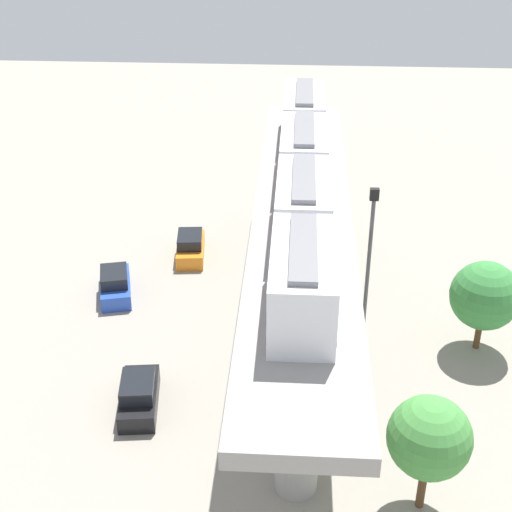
# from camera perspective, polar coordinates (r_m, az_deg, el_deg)

# --- Properties ---
(ground_plane) EXTENTS (120.00, 120.00, 0.00)m
(ground_plane) POSITION_cam_1_polar(r_m,az_deg,el_deg) (43.11, 3.28, -6.08)
(ground_plane) COLOR gray
(viaduct) EXTENTS (5.20, 35.80, 7.97)m
(viaduct) POSITION_cam_1_polar(r_m,az_deg,el_deg) (39.85, 3.53, 1.22)
(viaduct) COLOR #999691
(viaduct) RESTS_ON ground
(train) EXTENTS (2.64, 27.45, 3.24)m
(train) POSITION_cam_1_polar(r_m,az_deg,el_deg) (39.02, 3.69, 5.95)
(train) COLOR silver
(train) RESTS_ON viaduct
(parked_car_blue) EXTENTS (2.74, 4.51, 1.76)m
(parked_car_blue) POSITION_cam_1_polar(r_m,az_deg,el_deg) (47.10, -10.86, -2.19)
(parked_car_blue) COLOR #284CB7
(parked_car_blue) RESTS_ON ground
(parked_car_black) EXTENTS (2.27, 4.38, 1.76)m
(parked_car_black) POSITION_cam_1_polar(r_m,az_deg,el_deg) (38.05, -9.06, -10.60)
(parked_car_black) COLOR black
(parked_car_black) RESTS_ON ground
(parked_car_orange) EXTENTS (2.18, 4.35, 1.76)m
(parked_car_orange) POSITION_cam_1_polar(r_m,az_deg,el_deg) (50.75, -5.10, 0.71)
(parked_car_orange) COLOR orange
(parked_car_orange) RESTS_ON ground
(tree_near_viaduct) EXTENTS (3.50, 3.50, 5.64)m
(tree_near_viaduct) POSITION_cam_1_polar(r_m,az_deg,el_deg) (31.53, 13.29, -13.57)
(tree_near_viaduct) COLOR brown
(tree_near_viaduct) RESTS_ON ground
(tree_mid_lot) EXTENTS (3.82, 3.82, 5.37)m
(tree_mid_lot) POSITION_cam_1_polar(r_m,az_deg,el_deg) (41.98, 17.32, -2.96)
(tree_mid_lot) COLOR brown
(tree_mid_lot) RESTS_ON ground
(signal_post) EXTENTS (0.44, 0.28, 10.57)m
(signal_post) POSITION_cam_1_polar(r_m,az_deg,el_deg) (37.84, 8.64, -1.41)
(signal_post) COLOR #4C4C51
(signal_post) RESTS_ON ground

